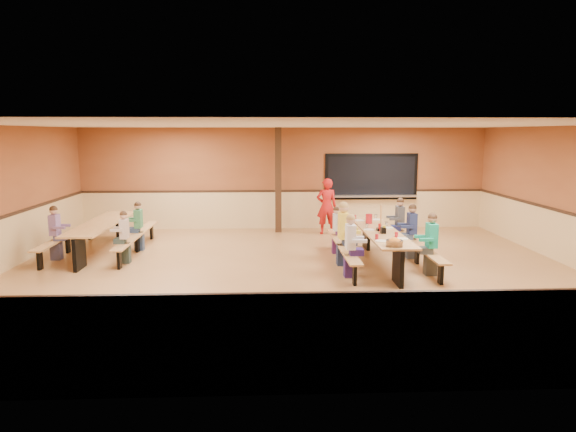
{
  "coord_description": "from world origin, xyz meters",
  "views": [
    {
      "loc": [
        -0.54,
        -10.24,
        2.85
      ],
      "look_at": [
        -0.1,
        0.18,
        1.15
      ],
      "focal_mm": 32.0,
      "sensor_mm": 36.0,
      "label": 1
    }
  ],
  "objects": [
    {
      "name": "seated_child_white_left",
      "position": [
        1.11,
        -0.38,
        0.62
      ],
      "size": [
        0.39,
        0.32,
        1.25
      ],
      "primitive_type": null,
      "color": "white",
      "rests_on": "ground"
    },
    {
      "name": "table_paddle",
      "position": [
        1.94,
        0.62,
        0.88
      ],
      "size": [
        0.16,
        0.16,
        0.56
      ],
      "color": "black",
      "rests_on": "cafeteria_table_main"
    },
    {
      "name": "punch_pitcher",
      "position": [
        1.87,
        1.55,
        0.85
      ],
      "size": [
        0.16,
        0.16,
        0.22
      ],
      "primitive_type": "cylinder",
      "color": "red",
      "rests_on": "cafeteria_table_main"
    },
    {
      "name": "seated_child_navy_right",
      "position": [
        2.76,
        1.1,
        0.62
      ],
      "size": [
        0.38,
        0.31,
        1.23
      ],
      "primitive_type": null,
      "color": "navy",
      "rests_on": "ground"
    },
    {
      "name": "cafeteria_table_main",
      "position": [
        1.94,
        0.62,
        0.53
      ],
      "size": [
        1.91,
        3.7,
        0.74
      ],
      "color": "#BD864B",
      "rests_on": "ground"
    },
    {
      "name": "seated_child_char_right",
      "position": [
        2.76,
        2.17,
        0.62
      ],
      "size": [
        0.38,
        0.31,
        1.24
      ],
      "primitive_type": null,
      "color": "#42454B",
      "rests_on": "ground"
    },
    {
      "name": "condiment_mustard",
      "position": [
        1.95,
        0.32,
        0.82
      ],
      "size": [
        0.06,
        0.06,
        0.17
      ],
      "primitive_type": "cylinder",
      "color": "yellow",
      "rests_on": "cafeteria_table_main"
    },
    {
      "name": "condiment_ketchup",
      "position": [
        1.9,
        0.57,
        0.82
      ],
      "size": [
        0.06,
        0.06,
        0.17
      ],
      "primitive_type": "cylinder",
      "color": "#B2140F",
      "rests_on": "cafeteria_table_main"
    },
    {
      "name": "place_settings",
      "position": [
        1.94,
        0.62,
        0.8
      ],
      "size": [
        0.65,
        3.3,
        0.11
      ],
      "primitive_type": null,
      "color": "beige",
      "rests_on": "cafeteria_table_main"
    },
    {
      "name": "seated_child_purple_sec",
      "position": [
        -5.31,
        1.32,
        0.61
      ],
      "size": [
        0.37,
        0.3,
        1.21
      ],
      "primitive_type": null,
      "color": "slate",
      "rests_on": "ground"
    },
    {
      "name": "seated_adult_yellow",
      "position": [
        1.11,
        0.57,
        0.68
      ],
      "size": [
        0.44,
        0.36,
        1.36
      ],
      "primitive_type": null,
      "color": "yellow",
      "rests_on": "ground"
    },
    {
      "name": "seated_child_teal_right",
      "position": [
        2.76,
        -0.3,
        0.62
      ],
      "size": [
        0.39,
        0.32,
        1.25
      ],
      "primitive_type": null,
      "color": "#1AA983",
      "rests_on": "ground"
    },
    {
      "name": "seated_child_green_sec",
      "position": [
        -3.66,
        2.19,
        0.59
      ],
      "size": [
        0.35,
        0.29,
        1.18
      ],
      "primitive_type": null,
      "color": "#3B8152",
      "rests_on": "ground"
    },
    {
      "name": "seated_child_grey_left",
      "position": [
        1.11,
        1.67,
        0.55
      ],
      "size": [
        0.32,
        0.26,
        1.1
      ],
      "primitive_type": null,
      "color": "silver",
      "rests_on": "ground"
    },
    {
      "name": "room_envelope",
      "position": [
        0.0,
        0.0,
        0.69
      ],
      "size": [
        12.04,
        10.04,
        3.02
      ],
      "color": "brown",
      "rests_on": "ground"
    },
    {
      "name": "seated_child_tan_sec",
      "position": [
        -3.66,
        0.93,
        0.57
      ],
      "size": [
        0.34,
        0.28,
        1.15
      ],
      "primitive_type": null,
      "color": "#B8A191",
      "rests_on": "ground"
    },
    {
      "name": "chip_bowl",
      "position": [
        1.85,
        -0.94,
        0.81
      ],
      "size": [
        0.32,
        0.32,
        0.15
      ],
      "primitive_type": null,
      "color": "orange",
      "rests_on": "cafeteria_table_main"
    },
    {
      "name": "structural_post",
      "position": [
        -0.2,
        4.4,
        1.5
      ],
      "size": [
        0.18,
        0.18,
        3.0
      ],
      "primitive_type": "cube",
      "color": "#301D10",
      "rests_on": "ground"
    },
    {
      "name": "cafeteria_table_second",
      "position": [
        -4.49,
        2.0,
        0.53
      ],
      "size": [
        1.91,
        3.7,
        0.74
      ],
      "color": "#BD864B",
      "rests_on": "ground"
    },
    {
      "name": "standing_woman",
      "position": [
        1.16,
        4.05,
        0.79
      ],
      "size": [
        0.6,
        0.41,
        1.59
      ],
      "primitive_type": "imported",
      "rotation": [
        0.0,
        0.0,
        3.19
      ],
      "color": "red",
      "rests_on": "ground"
    },
    {
      "name": "ground",
      "position": [
        0.0,
        0.0,
        0.0
      ],
      "size": [
        12.0,
        12.0,
        0.0
      ],
      "primitive_type": "plane",
      "color": "#966438",
      "rests_on": "ground"
    },
    {
      "name": "kitchen_pass_through",
      "position": [
        2.6,
        4.96,
        1.49
      ],
      "size": [
        2.78,
        0.28,
        1.38
      ],
      "color": "black",
      "rests_on": "ground"
    },
    {
      "name": "napkin_dispenser",
      "position": [
        1.93,
        0.33,
        0.8
      ],
      "size": [
        0.1,
        0.14,
        0.13
      ],
      "primitive_type": "cube",
      "color": "black",
      "rests_on": "cafeteria_table_main"
    }
  ]
}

